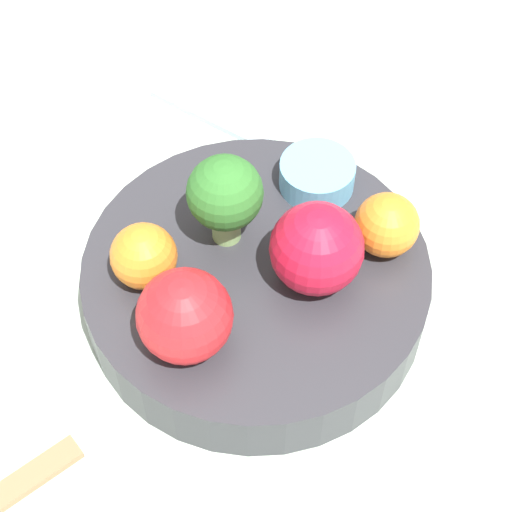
% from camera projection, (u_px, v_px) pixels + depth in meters
% --- Properties ---
extents(ground_plane, '(6.00, 6.00, 0.00)m').
position_uv_depth(ground_plane, '(256.00, 316.00, 0.62)').
color(ground_plane, gray).
extents(table_surface, '(1.20, 1.20, 0.02)m').
position_uv_depth(table_surface, '(256.00, 309.00, 0.62)').
color(table_surface, '#B2C6B2').
rests_on(table_surface, ground_plane).
extents(bowl, '(0.24, 0.24, 0.04)m').
position_uv_depth(bowl, '(256.00, 283.00, 0.59)').
color(bowl, '#2D2D33').
rests_on(bowl, table_surface).
extents(broccoli, '(0.05, 0.05, 0.07)m').
position_uv_depth(broccoli, '(225.00, 195.00, 0.55)').
color(broccoli, '#8CB76B').
rests_on(broccoli, bowl).
extents(apple_red, '(0.06, 0.06, 0.06)m').
position_uv_depth(apple_red, '(185.00, 316.00, 0.51)').
color(apple_red, red).
rests_on(apple_red, bowl).
extents(apple_green, '(0.06, 0.06, 0.06)m').
position_uv_depth(apple_green, '(316.00, 253.00, 0.54)').
color(apple_green, '#B7142D').
rests_on(apple_green, bowl).
extents(orange_front, '(0.04, 0.04, 0.04)m').
position_uv_depth(orange_front, '(387.00, 225.00, 0.57)').
color(orange_front, orange).
rests_on(orange_front, bowl).
extents(orange_back, '(0.04, 0.04, 0.04)m').
position_uv_depth(orange_back, '(144.00, 256.00, 0.55)').
color(orange_back, orange).
rests_on(orange_back, bowl).
extents(small_cup, '(0.05, 0.05, 0.02)m').
position_uv_depth(small_cup, '(317.00, 175.00, 0.61)').
color(small_cup, '#66B2DB').
rests_on(small_cup, bowl).
extents(napkin, '(0.13, 0.14, 0.01)m').
position_uv_depth(napkin, '(239.00, 87.00, 0.74)').
color(napkin, silver).
rests_on(napkin, table_surface).
extents(spoon, '(0.07, 0.06, 0.01)m').
position_uv_depth(spoon, '(22.00, 483.00, 0.52)').
color(spoon, olive).
rests_on(spoon, table_surface).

